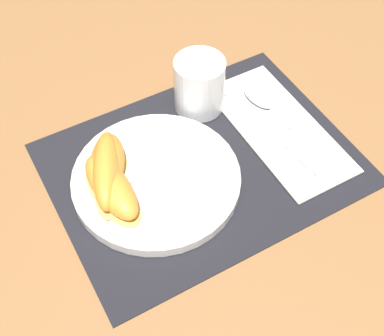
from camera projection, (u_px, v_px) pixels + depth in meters
ground_plane at (203, 164)px, 0.76m from camera, size 3.00×3.00×0.00m
placemat at (203, 163)px, 0.76m from camera, size 0.42×0.31×0.00m
plate at (155, 178)px, 0.73m from camera, size 0.23×0.23×0.02m
juice_glass at (199, 87)px, 0.80m from camera, size 0.08×0.08×0.09m
napkin at (277, 126)px, 0.80m from camera, size 0.11×0.25×0.00m
knife at (273, 131)px, 0.78m from camera, size 0.04×0.21×0.01m
spoon at (269, 106)px, 0.81m from camera, size 0.05×0.18×0.01m
fork at (154, 175)px, 0.72m from camera, size 0.17×0.09×0.00m
citrus_wedge_0 at (108, 163)px, 0.71m from camera, size 0.09×0.11×0.04m
citrus_wedge_1 at (107, 172)px, 0.70m from camera, size 0.09×0.14×0.05m
citrus_wedge_2 at (111, 188)px, 0.69m from camera, size 0.06×0.12×0.04m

